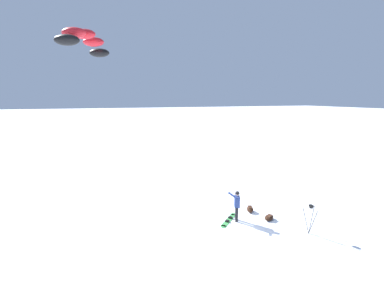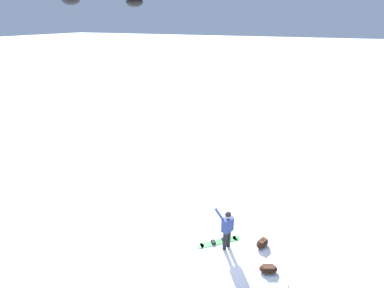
{
  "view_description": "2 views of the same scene",
  "coord_description": "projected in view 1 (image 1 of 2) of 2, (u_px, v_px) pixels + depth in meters",
  "views": [
    {
      "loc": [
        6.18,
        9.69,
        6.28
      ],
      "look_at": [
        2.29,
        -1.46,
        4.03
      ],
      "focal_mm": 22.72,
      "sensor_mm": 36.0,
      "label": 1
    },
    {
      "loc": [
        -2.14,
        7.69,
        7.88
      ],
      "look_at": [
        1.92,
        -1.31,
        3.63
      ],
      "focal_mm": 27.12,
      "sensor_mm": 36.0,
      "label": 2
    }
  ],
  "objects": [
    {
      "name": "gear_bag_large",
      "position": [
        250.0,
        209.0,
        13.54
      ],
      "size": [
        0.54,
        0.67,
        0.32
      ],
      "color": "black",
      "rests_on": "ground_plane"
    },
    {
      "name": "snowboard",
      "position": [
        229.0,
        220.0,
        12.64
      ],
      "size": [
        1.38,
        1.24,
        0.1
      ],
      "color": "#3F994C",
      "rests_on": "ground_plane"
    },
    {
      "name": "camera_tripod",
      "position": [
        311.0,
        213.0,
        11.22
      ],
      "size": [
        0.62,
        0.59,
        1.44
      ],
      "color": "#262628",
      "rests_on": "ground_plane"
    },
    {
      "name": "ground_plane",
      "position": [
        245.0,
        225.0,
        12.16
      ],
      "size": [
        300.0,
        300.0,
        0.0
      ],
      "primitive_type": "plane",
      "color": "white"
    },
    {
      "name": "traction_kite",
      "position": [
        85.0,
        41.0,
        11.37
      ],
      "size": [
        2.43,
        3.7,
        1.02
      ],
      "color": "black"
    },
    {
      "name": "gear_bag_small",
      "position": [
        269.0,
        217.0,
        12.66
      ],
      "size": [
        0.71,
        0.58,
        0.25
      ],
      "color": "black",
      "rests_on": "ground_plane"
    },
    {
      "name": "snowboarder",
      "position": [
        237.0,
        203.0,
        12.43
      ],
      "size": [
        0.74,
        0.47,
        1.64
      ],
      "color": "black",
      "rests_on": "ground_plane"
    }
  ]
}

